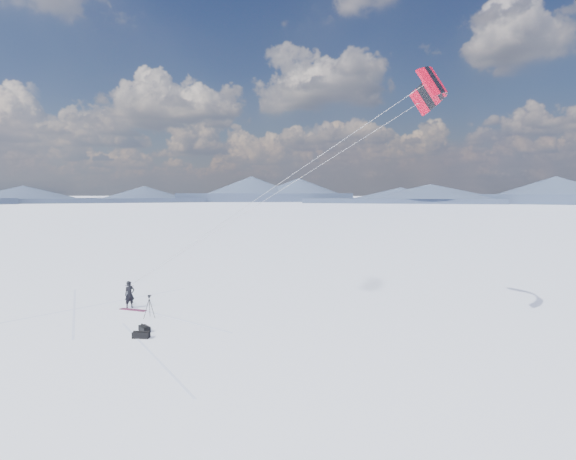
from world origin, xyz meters
The scene contains 9 objects.
ground centered at (0.00, 0.00, 0.00)m, with size 1800.00×1800.00×0.00m, color white.
horizon_hills centered at (0.00, 0.00, 3.36)m, with size 704.00×704.42×8.40m.
snow_tracks centered at (-1.98, 0.09, 0.00)m, with size 13.93×9.84×0.01m.
snowkiter centered at (-1.17, 1.65, 0.00)m, with size 0.58×0.38×1.59m, color black.
snowboard centered at (-0.65, 1.37, 0.02)m, with size 1.67×0.31×0.04m, color maroon.
tripod centered at (1.40, 0.54, 0.80)m, with size 0.59×0.62×1.24m.
gear_bag_a centered at (3.63, -2.35, 0.15)m, with size 0.84×0.64×0.34m.
gear_bag_b centered at (2.99, -1.48, 0.14)m, with size 0.78×0.59×0.32m.
power_kite centered at (14.67, 6.28, 11.79)m, with size 17.15×7.37×11.40m.
Camera 1 is at (19.71, -18.48, 6.70)m, focal length 30.00 mm.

